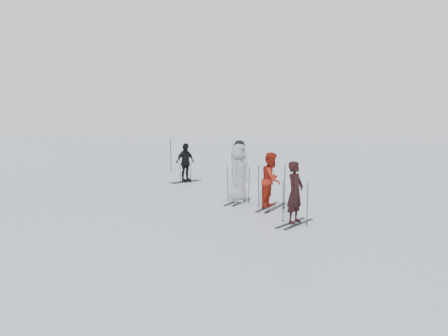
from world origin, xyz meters
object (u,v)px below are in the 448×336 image
Objects in this scene: skier_uphill_left at (185,163)px; piste_marker at (171,155)px; skier_grey at (238,174)px; skier_near_dark at (295,193)px; skier_red at (272,181)px; skier_uphill_far at (239,158)px.

piste_marker reaches higher than skier_uphill_left.
skier_grey is 9.87m from piste_marker.
skier_near_dark is 0.84× the size of skier_grey.
skier_red is 0.98× the size of skier_uphill_left.
skier_red is (-0.93, 2.00, 0.05)m from skier_near_dark.
skier_near_dark is 3.42m from skier_grey.
skier_red is 6.83m from skier_uphill_left.
piste_marker is at bearing 42.96° from skier_grey.
skier_red is 0.93× the size of piste_marker.
skier_grey is (-1.20, 0.67, 0.11)m from skier_red.
skier_grey is at bearing -54.77° from piste_marker.
skier_near_dark is at bearing -53.88° from piste_marker.
skier_uphill_left is at bearing -59.12° from piste_marker.
skier_uphill_far is at bearing 21.04° from skier_grey.
skier_near_dark is at bearing -166.80° from skier_uphill_far.
skier_uphill_left is at bearing 52.67° from skier_red.
piste_marker is (-6.89, 8.72, 0.06)m from skier_red.
skier_uphill_far reaches higher than skier_near_dark.
skier_grey is 1.05× the size of piste_marker.
piste_marker is (-7.83, 10.72, 0.11)m from skier_near_dark.
skier_uphill_left reaches higher than skier_red.
skier_grey is at bearing 59.75° from skier_near_dark.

